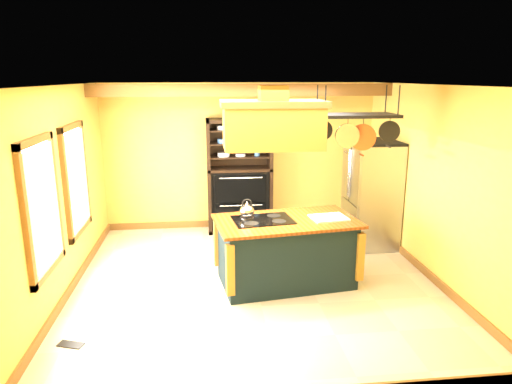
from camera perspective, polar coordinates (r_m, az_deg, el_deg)
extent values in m
plane|color=beige|center=(6.57, -0.13, -11.05)|extent=(5.00, 5.00, 0.00)
plane|color=white|center=(5.94, -0.14, 13.22)|extent=(5.00, 5.00, 0.00)
cube|color=gold|center=(8.55, -1.97, 4.44)|extent=(5.00, 0.02, 2.70)
cube|color=gold|center=(3.76, 4.08, -8.63)|extent=(5.00, 0.02, 2.70)
cube|color=gold|center=(6.35, -23.16, -0.17)|extent=(0.02, 5.00, 2.70)
cube|color=gold|center=(6.84, 21.16, 0.99)|extent=(0.02, 5.00, 2.70)
cube|color=brown|center=(7.63, -1.57, 12.63)|extent=(5.00, 0.15, 0.20)
cube|color=brown|center=(5.60, -25.18, -1.70)|extent=(0.06, 1.06, 1.56)
cube|color=white|center=(5.59, -24.94, -1.70)|extent=(0.02, 0.85, 1.34)
cube|color=brown|center=(6.90, -21.58, 1.47)|extent=(0.06, 1.06, 1.56)
cube|color=white|center=(6.89, -21.38, 1.48)|extent=(0.02, 0.85, 1.34)
cube|color=black|center=(6.37, 3.75, -7.58)|extent=(1.86, 1.18, 0.88)
cube|color=brown|center=(6.22, 3.82, -3.65)|extent=(2.03, 1.30, 0.04)
cube|color=black|center=(6.17, 0.86, -3.50)|extent=(0.86, 0.65, 0.01)
ellipsoid|color=silver|center=(6.21, -1.13, -2.37)|extent=(0.20, 0.20, 0.16)
cube|color=white|center=(6.33, 9.09, -3.18)|extent=(0.52, 0.43, 0.02)
cube|color=#B5732D|center=(5.92, 2.10, 8.03)|extent=(1.26, 0.68, 0.53)
cube|color=brown|center=(5.89, 2.13, 10.99)|extent=(1.33, 0.75, 0.08)
cube|color=#B5732D|center=(5.89, 2.13, 11.90)|extent=(0.35, 0.35, 0.27)
cube|color=black|center=(6.16, 12.42, 9.33)|extent=(1.05, 0.53, 0.04)
cylinder|color=black|center=(5.81, 8.68, 11.13)|extent=(0.02, 0.02, 0.39)
cylinder|color=black|center=(6.51, 15.94, 11.08)|extent=(0.02, 0.02, 0.39)
cylinder|color=black|center=(6.16, 8.27, 7.64)|extent=(0.27, 0.04, 0.27)
cylinder|color=silver|center=(6.04, 11.34, 6.91)|extent=(0.32, 0.04, 0.32)
cylinder|color=#AF4C2B|center=(6.34, 13.18, 6.68)|extent=(0.36, 0.04, 0.36)
cylinder|color=black|center=(6.23, 16.33, 7.29)|extent=(0.27, 0.04, 0.27)
cube|color=#969A9F|center=(7.90, 14.28, -0.35)|extent=(0.73, 0.89, 1.75)
cube|color=#969A9F|center=(7.48, 12.33, 1.99)|extent=(0.03, 0.43, 0.94)
cube|color=#969A9F|center=(7.90, 11.31, 2.68)|extent=(0.03, 0.43, 0.94)
cube|color=#969A9F|center=(7.91, 11.49, -3.74)|extent=(0.03, 0.86, 0.73)
cube|color=black|center=(8.15, 13.92, -6.10)|extent=(0.69, 0.85, 0.06)
cube|color=black|center=(8.56, -2.18, 2.33)|extent=(1.17, 0.06, 2.08)
cube|color=black|center=(8.32, -5.90, 1.92)|extent=(0.06, 0.50, 2.08)
cube|color=black|center=(8.40, 1.72, 2.11)|extent=(0.06, 0.50, 2.08)
cube|color=black|center=(8.32, -2.08, 2.93)|extent=(1.17, 0.50, 0.05)
cube|color=black|center=(8.47, -2.06, -0.72)|extent=(1.05, 0.40, 1.11)
cube|color=black|center=(8.12, -1.91, 0.38)|extent=(0.92, 0.04, 0.50)
cube|color=black|center=(8.26, -1.88, -2.97)|extent=(0.92, 0.04, 0.45)
cube|color=black|center=(8.28, -2.09, 4.47)|extent=(1.05, 0.44, 0.02)
cube|color=black|center=(8.24, -2.11, 6.14)|extent=(1.05, 0.44, 0.02)
cube|color=black|center=(8.21, -2.12, 7.76)|extent=(1.05, 0.44, 0.02)
cylinder|color=white|center=(8.20, -4.09, 4.70)|extent=(0.22, 0.22, 0.07)
cylinder|color=#3A65A2|center=(8.20, 0.13, 6.82)|extent=(0.10, 0.10, 0.17)
cube|color=black|center=(5.55, -22.14, -17.24)|extent=(0.30, 0.20, 0.01)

